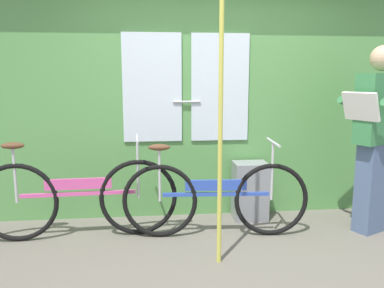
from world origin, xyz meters
name	(u,v)px	position (x,y,z in m)	size (l,w,h in m)	color
ground_plane	(224,263)	(0.00, 0.00, -0.02)	(5.31, 3.91, 0.04)	#666056
train_door_wall	(204,99)	(-0.01, 1.15, 1.25)	(4.31, 0.28, 2.40)	#56934C
bicycle_near_door	(215,198)	(0.01, 0.51, 0.37)	(1.73, 0.44, 0.90)	black
bicycle_leaning_behind	(78,198)	(-1.25, 0.61, 0.39)	(1.81, 0.44, 0.94)	black
passenger_reading_newspaper	(377,136)	(1.53, 0.49, 0.93)	(0.64, 0.59, 1.76)	slate
trash_bin_by_wall	(250,191)	(0.45, 0.94, 0.30)	(0.35, 0.28, 0.60)	gray
handrail_pole	(221,117)	(-0.04, -0.01, 1.18)	(0.04, 0.04, 2.36)	#C6C14C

